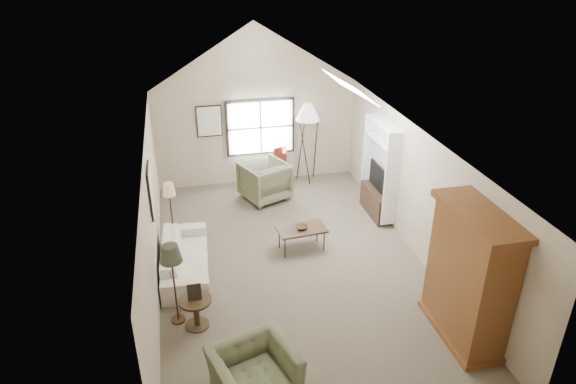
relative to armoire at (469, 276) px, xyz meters
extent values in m
cube|color=brown|center=(-2.18, 2.40, -1.10)|extent=(5.00, 8.00, 0.01)
cube|color=tan|center=(-2.18, 6.40, 0.15)|extent=(5.00, 0.01, 2.50)
cube|color=tan|center=(-2.18, -1.60, 0.15)|extent=(5.00, 0.01, 2.50)
cube|color=tan|center=(-4.68, 2.40, 0.15)|extent=(0.01, 8.00, 2.50)
cube|color=tan|center=(0.32, 2.40, 0.15)|extent=(0.01, 8.00, 2.50)
cube|color=black|center=(-2.08, 6.36, 0.35)|extent=(1.72, 0.08, 1.42)
cube|color=black|center=(-4.65, 2.70, 0.65)|extent=(0.68, 0.04, 0.88)
cube|color=black|center=(-3.33, 6.37, 0.60)|extent=(0.62, 0.04, 0.78)
cube|color=brown|center=(0.00, 0.00, 0.00)|extent=(0.60, 1.50, 2.20)
cube|color=white|center=(0.16, 4.00, 0.05)|extent=(0.32, 1.30, 2.10)
cube|color=#382316|center=(0.14, 4.00, -0.80)|extent=(0.34, 1.18, 0.60)
cube|color=black|center=(0.14, 4.00, -0.18)|extent=(0.05, 0.90, 0.55)
imported|color=beige|center=(-4.18, 2.69, -0.79)|extent=(0.95, 2.17, 0.62)
imported|color=#545A3F|center=(-3.39, -0.47, -0.74)|extent=(1.34, 1.25, 0.72)
imported|color=#5E6446|center=(-2.18, 5.33, -0.63)|extent=(1.32, 1.33, 0.94)
cube|color=#3D2519|center=(-1.87, 2.93, -0.86)|extent=(1.00, 0.61, 0.49)
imported|color=#3D2D19|center=(-1.87, 2.93, -0.58)|extent=(0.25, 0.25, 0.06)
cylinder|color=#362816|center=(-4.08, 1.09, -0.83)|extent=(0.56, 0.56, 0.53)
cube|color=maroon|center=(-1.56, 6.10, -0.64)|extent=(0.45, 0.45, 0.92)
camera|label=1|loc=(-4.07, -5.60, 4.60)|focal=32.00mm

